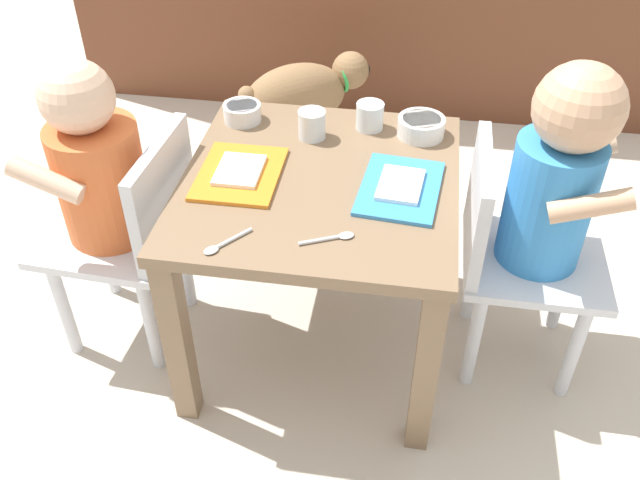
{
  "coord_description": "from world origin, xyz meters",
  "views": [
    {
      "loc": [
        0.17,
        -1.09,
        1.19
      ],
      "look_at": [
        0.0,
        0.0,
        0.29
      ],
      "focal_mm": 38.77,
      "sensor_mm": 36.0,
      "label": 1
    }
  ],
  "objects_px": {
    "dog": "(302,96)",
    "spoon_by_left_tray": "(223,244)",
    "water_cup_right": "(370,118)",
    "veggie_bowl_near": "(242,112)",
    "food_tray_left": "(240,173)",
    "seated_child_right": "(547,191)",
    "veggie_bowl_far": "(421,126)",
    "spoon_by_right_tray": "(332,238)",
    "dining_table": "(320,211)",
    "food_tray_right": "(400,187)",
    "seated_child_left": "(105,179)",
    "water_cup_left": "(312,126)"
  },
  "relations": [
    {
      "from": "seated_child_left",
      "to": "veggie_bowl_near",
      "type": "distance_m",
      "value": 0.32
    },
    {
      "from": "water_cup_right",
      "to": "spoon_by_right_tray",
      "type": "bearing_deg",
      "value": -93.52
    },
    {
      "from": "veggie_bowl_far",
      "to": "dog",
      "type": "bearing_deg",
      "value": 122.92
    },
    {
      "from": "veggie_bowl_near",
      "to": "spoon_by_left_tray",
      "type": "bearing_deg",
      "value": -80.44
    },
    {
      "from": "dog",
      "to": "spoon_by_right_tray",
      "type": "distance_m",
      "value": 0.97
    },
    {
      "from": "dining_table",
      "to": "seated_child_right",
      "type": "bearing_deg",
      "value": 2.68
    },
    {
      "from": "water_cup_right",
      "to": "spoon_by_right_tray",
      "type": "height_order",
      "value": "water_cup_right"
    },
    {
      "from": "seated_child_left",
      "to": "water_cup_right",
      "type": "xyz_separation_m",
      "value": [
        0.5,
        0.24,
        0.05
      ]
    },
    {
      "from": "water_cup_right",
      "to": "veggie_bowl_near",
      "type": "height_order",
      "value": "water_cup_right"
    },
    {
      "from": "food_tray_left",
      "to": "water_cup_right",
      "type": "xyz_separation_m",
      "value": [
        0.23,
        0.22,
        0.02
      ]
    },
    {
      "from": "veggie_bowl_far",
      "to": "food_tray_right",
      "type": "bearing_deg",
      "value": -97.82
    },
    {
      "from": "water_cup_left",
      "to": "veggie_bowl_far",
      "type": "relative_size",
      "value": 0.61
    },
    {
      "from": "water_cup_right",
      "to": "veggie_bowl_near",
      "type": "distance_m",
      "value": 0.28
    },
    {
      "from": "seated_child_right",
      "to": "food_tray_left",
      "type": "distance_m",
      "value": 0.58
    },
    {
      "from": "seated_child_left",
      "to": "spoon_by_left_tray",
      "type": "relative_size",
      "value": 7.77
    },
    {
      "from": "food_tray_right",
      "to": "water_cup_left",
      "type": "height_order",
      "value": "water_cup_left"
    },
    {
      "from": "seated_child_right",
      "to": "water_cup_right",
      "type": "distance_m",
      "value": 0.4
    },
    {
      "from": "spoon_by_left_tray",
      "to": "veggie_bowl_far",
      "type": "bearing_deg",
      "value": 53.09
    },
    {
      "from": "food_tray_right",
      "to": "seated_child_left",
      "type": "bearing_deg",
      "value": -177.95
    },
    {
      "from": "dog",
      "to": "food_tray_right",
      "type": "xyz_separation_m",
      "value": [
        0.33,
        -0.76,
        0.23
      ]
    },
    {
      "from": "water_cup_left",
      "to": "spoon_by_right_tray",
      "type": "relative_size",
      "value": 0.63
    },
    {
      "from": "seated_child_left",
      "to": "food_tray_left",
      "type": "distance_m",
      "value": 0.27
    },
    {
      "from": "food_tray_left",
      "to": "water_cup_left",
      "type": "distance_m",
      "value": 0.2
    },
    {
      "from": "food_tray_left",
      "to": "water_cup_right",
      "type": "height_order",
      "value": "water_cup_right"
    },
    {
      "from": "spoon_by_right_tray",
      "to": "food_tray_right",
      "type": "bearing_deg",
      "value": 57.72
    },
    {
      "from": "spoon_by_right_tray",
      "to": "seated_child_left",
      "type": "bearing_deg",
      "value": 163.08
    },
    {
      "from": "dog",
      "to": "water_cup_left",
      "type": "relative_size",
      "value": 6.47
    },
    {
      "from": "seated_child_left",
      "to": "water_cup_right",
      "type": "distance_m",
      "value": 0.56
    },
    {
      "from": "seated_child_left",
      "to": "veggie_bowl_near",
      "type": "relative_size",
      "value": 8.21
    },
    {
      "from": "food_tray_left",
      "to": "dog",
      "type": "bearing_deg",
      "value": 91.31
    },
    {
      "from": "veggie_bowl_near",
      "to": "dog",
      "type": "bearing_deg",
      "value": 87.0
    },
    {
      "from": "dining_table",
      "to": "spoon_by_left_tray",
      "type": "distance_m",
      "value": 0.27
    },
    {
      "from": "dining_table",
      "to": "seated_child_right",
      "type": "distance_m",
      "value": 0.44
    },
    {
      "from": "dining_table",
      "to": "spoon_by_right_tray",
      "type": "bearing_deg",
      "value": -74.46
    },
    {
      "from": "dining_table",
      "to": "spoon_by_right_tray",
      "type": "relative_size",
      "value": 5.85
    },
    {
      "from": "dog",
      "to": "spoon_by_right_tray",
      "type": "xyz_separation_m",
      "value": [
        0.22,
        -0.92,
        0.22
      ]
    },
    {
      "from": "food_tray_right",
      "to": "water_cup_right",
      "type": "bearing_deg",
      "value": 110.18
    },
    {
      "from": "dining_table",
      "to": "water_cup_right",
      "type": "relative_size",
      "value": 9.5
    },
    {
      "from": "seated_child_right",
      "to": "dog",
      "type": "xyz_separation_m",
      "value": [
        -0.6,
        0.72,
        -0.22
      ]
    },
    {
      "from": "veggie_bowl_far",
      "to": "spoon_by_left_tray",
      "type": "bearing_deg",
      "value": -126.91
    },
    {
      "from": "spoon_by_left_tray",
      "to": "seated_child_right",
      "type": "bearing_deg",
      "value": 23.82
    },
    {
      "from": "dog",
      "to": "spoon_by_left_tray",
      "type": "relative_size",
      "value": 4.52
    },
    {
      "from": "seated_child_left",
      "to": "food_tray_left",
      "type": "xyz_separation_m",
      "value": [
        0.27,
        0.02,
        0.03
      ]
    },
    {
      "from": "dining_table",
      "to": "dog",
      "type": "xyz_separation_m",
      "value": [
        -0.17,
        0.74,
        -0.14
      ]
    },
    {
      "from": "water_cup_right",
      "to": "spoon_by_right_tray",
      "type": "distance_m",
      "value": 0.39
    },
    {
      "from": "seated_child_right",
      "to": "veggie_bowl_far",
      "type": "relative_size",
      "value": 7.1
    },
    {
      "from": "water_cup_right",
      "to": "veggie_bowl_far",
      "type": "xyz_separation_m",
      "value": [
        0.11,
        -0.01,
        -0.0
      ]
    },
    {
      "from": "seated_child_right",
      "to": "veggie_bowl_far",
      "type": "xyz_separation_m",
      "value": [
        -0.24,
        0.17,
        0.02
      ]
    },
    {
      "from": "water_cup_right",
      "to": "food_tray_left",
      "type": "bearing_deg",
      "value": -136.13
    },
    {
      "from": "food_tray_left",
      "to": "water_cup_left",
      "type": "xyz_separation_m",
      "value": [
        0.11,
        0.16,
        0.02
      ]
    }
  ]
}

